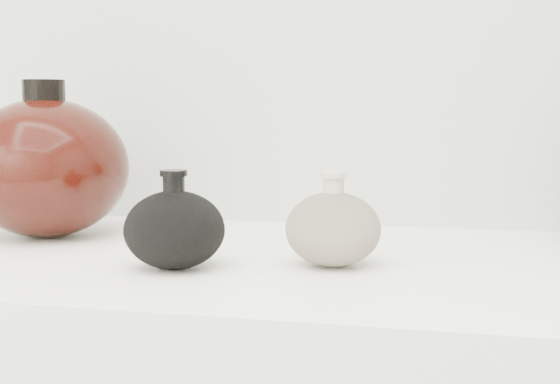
# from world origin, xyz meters

# --- Properties ---
(black_gourd_vase) EXTENTS (0.13, 0.13, 0.10)m
(black_gourd_vase) POSITION_xyz_m (-0.04, 0.87, 0.94)
(black_gourd_vase) COLOR black
(black_gourd_vase) RESTS_ON display_counter
(cream_gourd_vase) EXTENTS (0.13, 0.13, 0.10)m
(cream_gourd_vase) POSITION_xyz_m (0.12, 0.92, 0.94)
(cream_gourd_vase) COLOR beige
(cream_gourd_vase) RESTS_ON display_counter
(left_round_pot) EXTENTS (0.26, 0.26, 0.20)m
(left_round_pot) POSITION_xyz_m (-0.27, 1.01, 0.99)
(left_round_pot) COLOR black
(left_round_pot) RESTS_ON display_counter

